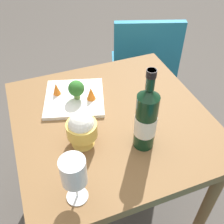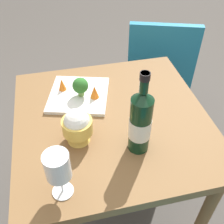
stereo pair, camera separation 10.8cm
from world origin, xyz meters
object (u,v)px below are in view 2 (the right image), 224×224
Objects in this scene: wine_bottle at (140,122)px; carrot_garnish_left at (95,92)px; wine_glass at (58,167)px; carrot_garnish_right at (62,84)px; serving_plate at (79,95)px; chair_by_wall at (159,67)px; broccoli_floret at (80,86)px; rice_bowl at (77,126)px.

wine_bottle is 5.49× the size of carrot_garnish_left.
wine_glass is 3.19× the size of carrot_garnish_right.
carrot_garnish_right is (0.07, -0.04, 0.04)m from serving_plate.
broccoli_floret is (0.55, 0.44, 0.27)m from chair_by_wall.
broccoli_floret is at bearing -122.66° from chair_by_wall.
chair_by_wall is 9.91× the size of broccoli_floret.
wine_glass is 0.22m from rice_bowl.
wine_glass is 1.26× the size of rice_bowl.
serving_plate is 3.62× the size of broccoli_floret.
wine_bottle reaches higher than wine_glass.
broccoli_floret is at bearing 142.25° from carrot_garnish_right.
wine_bottle is at bearing 109.78° from carrot_garnish_left.
wine_glass is 0.46m from broccoli_floret.
carrot_garnish_left reaches higher than carrot_garnish_right.
broccoli_floret is at bearing -63.41° from wine_bottle.
wine_bottle reaches higher than carrot_garnish_right.
wine_glass reaches higher than rice_bowl.
carrot_garnish_right is (0.62, 0.38, 0.25)m from chair_by_wall.
serving_plate is at bearing -52.56° from broccoli_floret.
wine_glass is at bearing 23.31° from wine_bottle.
rice_bowl is 0.30m from carrot_garnish_right.
wine_bottle is 0.31m from wine_glass.
wine_bottle is 1.81× the size of wine_glass.
rice_bowl is (0.59, 0.68, 0.28)m from chair_by_wall.
wine_glass is at bearing 66.95° from carrot_garnish_left.
carrot_garnish_left is (-0.10, -0.21, -0.03)m from rice_bowl.
rice_bowl is 0.24m from carrot_garnish_left.
carrot_garnish_right is (0.13, -0.08, -0.00)m from carrot_garnish_left.
chair_by_wall is 14.37× the size of carrot_garnish_left.
chair_by_wall is 0.94m from rice_bowl.
rice_bowl is at bearing 79.57° from broccoli_floret.
wine_bottle is 1.05× the size of serving_plate.
chair_by_wall reaches higher than carrot_garnish_left.
broccoli_floret is at bearing 127.44° from serving_plate.
broccoli_floret reaches higher than carrot_garnish_right.
wine_glass is 0.58× the size of serving_plate.
serving_plate is at bearing -31.61° from carrot_garnish_left.
carrot_garnish_left is (-0.05, 0.03, -0.02)m from broccoli_floret.
chair_by_wall is at bearing -131.18° from rice_bowl.
wine_bottle is at bearing -156.69° from wine_glass.
carrot_garnish_right is at bearing -33.18° from carrot_garnish_left.
wine_bottle reaches higher than chair_by_wall.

